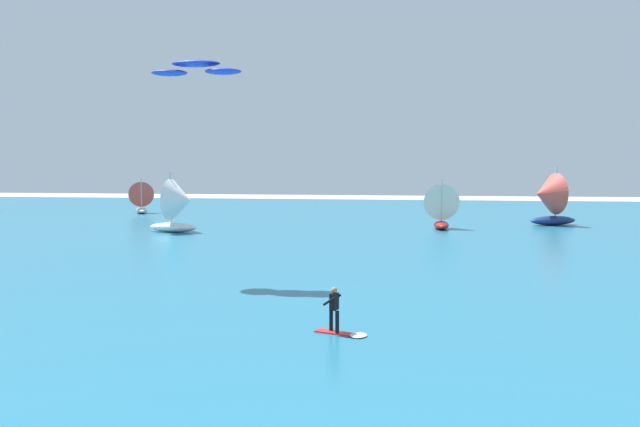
# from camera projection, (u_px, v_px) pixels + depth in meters

# --- Properties ---
(ocean) EXTENTS (160.00, 90.00, 0.10)m
(ocean) POSITION_uv_depth(u_px,v_px,m) (361.00, 232.00, 55.60)
(ocean) COLOR #236B89
(ocean) RESTS_ON ground
(kitesurfer) EXTENTS (2.03, 1.21, 1.67)m
(kitesurfer) POSITION_uv_depth(u_px,v_px,m) (339.00, 317.00, 22.64)
(kitesurfer) COLOR red
(kitesurfer) RESTS_ON ocean
(kite) EXTENTS (4.82, 1.80, 0.72)m
(kite) POSITION_uv_depth(u_px,v_px,m) (196.00, 69.00, 32.19)
(kite) COLOR #1E33B2
(sailboat_center_horizon) EXTENTS (4.97, 4.43, 5.58)m
(sailboat_center_horizon) POSITION_uv_depth(u_px,v_px,m) (547.00, 198.00, 60.27)
(sailboat_center_horizon) COLOR navy
(sailboat_center_horizon) RESTS_ON ocean
(sailboat_leading) EXTENTS (4.50, 3.86, 5.16)m
(sailboat_leading) POSITION_uv_depth(u_px,v_px,m) (179.00, 205.00, 54.48)
(sailboat_leading) COLOR white
(sailboat_leading) RESTS_ON ocean
(sailboat_far_right) EXTENTS (3.24, 3.84, 4.53)m
(sailboat_far_right) POSITION_uv_depth(u_px,v_px,m) (441.00, 206.00, 57.74)
(sailboat_far_right) COLOR maroon
(sailboat_far_right) RESTS_ON ocean
(sailboat_mid_left) EXTENTS (3.29, 3.70, 4.12)m
(sailboat_mid_left) POSITION_uv_depth(u_px,v_px,m) (141.00, 197.00, 74.71)
(sailboat_mid_left) COLOR silver
(sailboat_mid_left) RESTS_ON ocean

